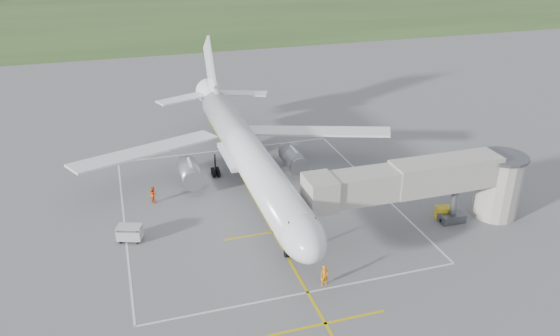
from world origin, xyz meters
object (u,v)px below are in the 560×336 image
object	(u,v)px
ramp_worker_nose	(325,275)
ramp_worker_wing	(153,194)
gpu_unit	(444,213)
baggage_cart	(130,233)
jet_bridge	(437,183)
airliner	(246,151)

from	to	relation	value
ramp_worker_nose	ramp_worker_wing	distance (m)	23.02
gpu_unit	baggage_cart	world-z (taller)	baggage_cart
jet_bridge	airliner	bearing A→B (deg)	137.81
ramp_worker_nose	ramp_worker_wing	size ratio (longest dim) A/B	1.06
airliner	gpu_unit	xyz separation A→B (m)	(17.66, -13.37, -3.76)
gpu_unit	ramp_worker_nose	distance (m)	17.38
baggage_cart	ramp_worker_nose	distance (m)	19.45
airliner	gpu_unit	bearing A→B (deg)	-37.12
jet_bridge	ramp_worker_wing	distance (m)	29.87
airliner	ramp_worker_nose	world-z (taller)	airliner
gpu_unit	ramp_worker_wing	xyz separation A→B (m)	(-28.32, 12.59, 0.27)
gpu_unit	ramp_worker_nose	xyz separation A→B (m)	(-15.98, -6.84, 0.33)
baggage_cart	ramp_worker_nose	bearing A→B (deg)	-18.80
jet_bridge	gpu_unit	world-z (taller)	jet_bridge
jet_bridge	ramp_worker_nose	xyz separation A→B (m)	(-14.04, -5.96, -3.78)
baggage_cart	ramp_worker_wing	xyz separation A→B (m)	(2.91, 7.38, 0.09)
airliner	gpu_unit	distance (m)	22.46
airliner	ramp_worker_wing	size ratio (longest dim) A/B	25.74
jet_bridge	ramp_worker_wing	size ratio (longest dim) A/B	12.88
ramp_worker_nose	ramp_worker_wing	world-z (taller)	ramp_worker_nose
airliner	baggage_cart	world-z (taller)	airliner
jet_bridge	ramp_worker_wing	world-z (taller)	jet_bridge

